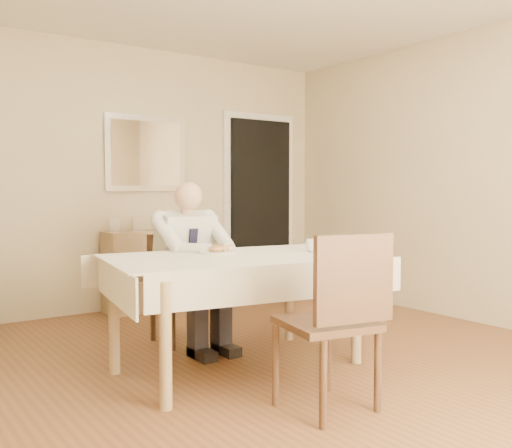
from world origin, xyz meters
TOP-DOWN VIEW (x-y plane):
  - room at (0.00, 0.00)m, footprint 5.00×5.02m
  - doorway at (1.55, 2.46)m, footprint 0.96×0.07m
  - mirror at (0.15, 2.47)m, footprint 0.86×0.04m
  - dining_table at (-0.21, 0.25)m, footprint 1.88×1.29m
  - chair_far at (-0.21, 1.13)m, footprint 0.42×0.42m
  - chair_near at (-0.21, -0.69)m, footprint 0.53×0.54m
  - seated_man at (-0.21, 0.84)m, footprint 0.48×0.72m
  - plate at (-0.25, 0.45)m, footprint 0.26×0.26m
  - food at (-0.25, 0.45)m, footprint 0.14×0.14m
  - knife at (-0.21, 0.39)m, footprint 0.01×0.13m
  - fork at (-0.29, 0.39)m, footprint 0.01×0.13m
  - coffee_mug at (0.34, 0.13)m, footprint 0.14×0.14m
  - sideboard at (0.15, 2.32)m, footprint 0.99×0.37m
  - photo_frame_left at (-0.25, 2.32)m, footprint 0.10×0.02m
  - photo_frame_center at (-0.01, 2.34)m, footprint 0.10×0.02m
  - photo_frame_right at (0.25, 2.32)m, footprint 0.10×0.02m

SIDE VIEW (x-z plane):
  - sideboard at x=0.15m, z-range 0.00..0.78m
  - chair_far at x=-0.21m, z-range 0.05..0.89m
  - chair_near at x=-0.21m, z-range 0.06..1.03m
  - dining_table at x=-0.21m, z-range 0.29..1.04m
  - seated_man at x=-0.21m, z-range 0.07..1.31m
  - plate at x=-0.25m, z-range 0.75..0.77m
  - knife at x=-0.21m, z-range 0.77..0.78m
  - fork at x=-0.29m, z-range 0.77..0.78m
  - food at x=-0.25m, z-range 0.76..0.81m
  - coffee_mug at x=0.34m, z-range 0.75..0.84m
  - photo_frame_left at x=-0.25m, z-range 0.78..0.92m
  - photo_frame_center at x=-0.01m, z-range 0.78..0.92m
  - photo_frame_right at x=0.25m, z-range 0.78..0.92m
  - doorway at x=1.55m, z-range -0.05..2.05m
  - room at x=0.00m, z-range 0.00..2.60m
  - mirror at x=0.15m, z-range 1.17..1.93m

